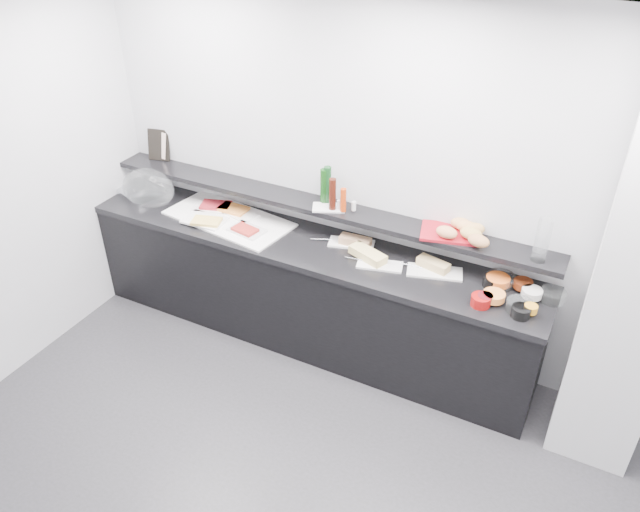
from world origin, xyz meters
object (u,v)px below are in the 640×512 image
at_px(condiment_tray, 329,208).
at_px(bread_tray, 449,233).
at_px(carafe, 542,240).
at_px(cloche_base, 141,193).
at_px(framed_print, 159,145).
at_px(sandwich_plate_mid, 380,265).

bearing_deg(condiment_tray, bread_tray, -21.11).
bearing_deg(bread_tray, carafe, -19.85).
height_order(bread_tray, carafe, carafe).
bearing_deg(carafe, cloche_base, -178.02).
relative_size(framed_print, condiment_tray, 1.10).
bearing_deg(sandwich_plate_mid, bread_tray, 14.93).
distance_m(cloche_base, carafe, 3.24).
bearing_deg(framed_print, sandwich_plate_mid, -22.11).
height_order(sandwich_plate_mid, bread_tray, bread_tray).
bearing_deg(cloche_base, framed_print, 96.53).
xyz_separation_m(condiment_tray, bread_tray, (0.90, 0.05, 0.00)).
distance_m(sandwich_plate_mid, framed_print, 2.20).
height_order(sandwich_plate_mid, carafe, carafe).
height_order(cloche_base, framed_print, framed_print).
bearing_deg(cloche_base, sandwich_plate_mid, 18.07).
xyz_separation_m(cloche_base, carafe, (3.21, 0.11, 0.38)).
distance_m(cloche_base, sandwich_plate_mid, 2.21).
bearing_deg(carafe, condiment_tray, 179.81).
bearing_deg(cloche_base, bread_tray, 23.38).
distance_m(cloche_base, bread_tray, 2.63).
xyz_separation_m(bread_tray, carafe, (0.60, -0.06, 0.14)).
bearing_deg(cloche_base, condiment_tray, 23.61).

